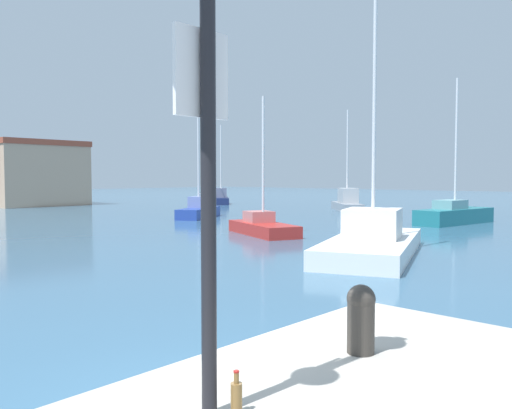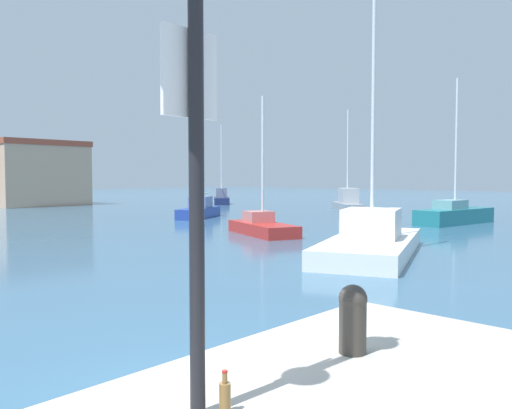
{
  "view_description": "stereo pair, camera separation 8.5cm",
  "coord_description": "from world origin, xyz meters",
  "px_view_note": "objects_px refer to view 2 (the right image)",
  "views": [
    {
      "loc": [
        -3.58,
        -4.2,
        2.62
      ],
      "look_at": [
        19.07,
        16.99,
        0.98
      ],
      "focal_mm": 36.39,
      "sensor_mm": 36.0,
      "label": 1
    },
    {
      "loc": [
        -3.52,
        -4.26,
        2.62
      ],
      "look_at": [
        19.07,
        16.99,
        0.98
      ],
      "focal_mm": 36.39,
      "sensor_mm": 36.0,
      "label": 2
    }
  ],
  "objects_px": {
    "sailboat_navy_center_channel": "(222,198)",
    "bottle": "(225,397)",
    "mooring_bollard": "(353,316)",
    "sailboat_red_far_left": "(262,226)",
    "sailboat_teal_mid_harbor": "(454,214)",
    "sailboat_blue_far_right": "(199,210)",
    "sailboat_white_behind_lamppost": "(372,240)",
    "sailboat_grey_near_pier": "(348,202)"
  },
  "relations": [
    {
      "from": "sailboat_teal_mid_harbor",
      "to": "sailboat_white_behind_lamppost",
      "type": "relative_size",
      "value": 0.75
    },
    {
      "from": "bottle",
      "to": "sailboat_teal_mid_harbor",
      "type": "height_order",
      "value": "sailboat_teal_mid_harbor"
    },
    {
      "from": "bottle",
      "to": "sailboat_blue_far_right",
      "type": "height_order",
      "value": "sailboat_blue_far_right"
    },
    {
      "from": "mooring_bollard",
      "to": "sailboat_red_far_left",
      "type": "xyz_separation_m",
      "value": [
        13.51,
        13.5,
        -1.0
      ]
    },
    {
      "from": "bottle",
      "to": "sailboat_white_behind_lamppost",
      "type": "height_order",
      "value": "sailboat_white_behind_lamppost"
    },
    {
      "from": "sailboat_teal_mid_harbor",
      "to": "sailboat_blue_far_right",
      "type": "bearing_deg",
      "value": 116.63
    },
    {
      "from": "sailboat_blue_far_right",
      "to": "sailboat_white_behind_lamppost",
      "type": "relative_size",
      "value": 0.62
    },
    {
      "from": "sailboat_teal_mid_harbor",
      "to": "sailboat_red_far_left",
      "type": "bearing_deg",
      "value": 159.52
    },
    {
      "from": "sailboat_navy_center_channel",
      "to": "bottle",
      "type": "bearing_deg",
      "value": -132.91
    },
    {
      "from": "bottle",
      "to": "sailboat_grey_near_pier",
      "type": "distance_m",
      "value": 37.75
    },
    {
      "from": "sailboat_blue_far_right",
      "to": "sailboat_white_behind_lamppost",
      "type": "height_order",
      "value": "sailboat_white_behind_lamppost"
    },
    {
      "from": "sailboat_white_behind_lamppost",
      "to": "sailboat_grey_near_pier",
      "type": "bearing_deg",
      "value": 35.18
    },
    {
      "from": "mooring_bollard",
      "to": "sailboat_blue_far_right",
      "type": "height_order",
      "value": "sailboat_blue_far_right"
    },
    {
      "from": "sailboat_red_far_left",
      "to": "sailboat_white_behind_lamppost",
      "type": "bearing_deg",
      "value": -106.87
    },
    {
      "from": "sailboat_teal_mid_harbor",
      "to": "sailboat_white_behind_lamppost",
      "type": "height_order",
      "value": "sailboat_white_behind_lamppost"
    },
    {
      "from": "sailboat_teal_mid_harbor",
      "to": "sailboat_white_behind_lamppost",
      "type": "distance_m",
      "value": 13.69
    },
    {
      "from": "sailboat_grey_near_pier",
      "to": "sailboat_white_behind_lamppost",
      "type": "relative_size",
      "value": 0.73
    },
    {
      "from": "sailboat_grey_near_pier",
      "to": "bottle",
      "type": "bearing_deg",
      "value": -147.98
    },
    {
      "from": "mooring_bollard",
      "to": "sailboat_blue_far_right",
      "type": "xyz_separation_m",
      "value": [
        17.91,
        23.06,
        -0.87
      ]
    },
    {
      "from": "mooring_bollard",
      "to": "sailboat_teal_mid_harbor",
      "type": "xyz_separation_m",
      "value": [
        24.83,
        9.28,
        -0.85
      ]
    },
    {
      "from": "sailboat_white_behind_lamppost",
      "to": "sailboat_navy_center_channel",
      "type": "bearing_deg",
      "value": 55.58
    },
    {
      "from": "sailboat_grey_near_pier",
      "to": "sailboat_red_far_left",
      "type": "height_order",
      "value": "sailboat_grey_near_pier"
    },
    {
      "from": "bottle",
      "to": "sailboat_red_far_left",
      "type": "distance_m",
      "value": 20.29
    },
    {
      "from": "sailboat_blue_far_right",
      "to": "sailboat_navy_center_channel",
      "type": "distance_m",
      "value": 17.14
    },
    {
      "from": "sailboat_teal_mid_harbor",
      "to": "sailboat_navy_center_channel",
      "type": "bearing_deg",
      "value": 77.13
    },
    {
      "from": "bottle",
      "to": "sailboat_white_behind_lamppost",
      "type": "bearing_deg",
      "value": 26.97
    },
    {
      "from": "sailboat_blue_far_right",
      "to": "sailboat_navy_center_channel",
      "type": "xyz_separation_m",
      "value": [
        12.69,
        11.52,
        0.04
      ]
    },
    {
      "from": "sailboat_grey_near_pier",
      "to": "sailboat_red_far_left",
      "type": "distance_m",
      "value": 18.11
    },
    {
      "from": "bottle",
      "to": "sailboat_white_behind_lamppost",
      "type": "relative_size",
      "value": 0.03
    },
    {
      "from": "bottle",
      "to": "sailboat_grey_near_pier",
      "type": "height_order",
      "value": "sailboat_grey_near_pier"
    },
    {
      "from": "sailboat_grey_near_pier",
      "to": "sailboat_blue_far_right",
      "type": "bearing_deg",
      "value": 166.12
    },
    {
      "from": "sailboat_grey_near_pier",
      "to": "sailboat_blue_far_right",
      "type": "xyz_separation_m",
      "value": [
        -12.51,
        3.09,
        -0.15
      ]
    },
    {
      "from": "mooring_bollard",
      "to": "sailboat_red_far_left",
      "type": "height_order",
      "value": "sailboat_red_far_left"
    },
    {
      "from": "sailboat_grey_near_pier",
      "to": "sailboat_teal_mid_harbor",
      "type": "height_order",
      "value": "sailboat_teal_mid_harbor"
    },
    {
      "from": "sailboat_navy_center_channel",
      "to": "mooring_bollard",
      "type": "bearing_deg",
      "value": -131.51
    },
    {
      "from": "mooring_bollard",
      "to": "sailboat_grey_near_pier",
      "type": "bearing_deg",
      "value": 33.29
    },
    {
      "from": "bottle",
      "to": "mooring_bollard",
      "type": "bearing_deg",
      "value": 1.4
    },
    {
      "from": "sailboat_blue_far_right",
      "to": "sailboat_red_far_left",
      "type": "height_order",
      "value": "sailboat_blue_far_right"
    },
    {
      "from": "sailboat_blue_far_right",
      "to": "bottle",
      "type": "bearing_deg",
      "value": -130.16
    },
    {
      "from": "sailboat_grey_near_pier",
      "to": "sailboat_navy_center_channel",
      "type": "relative_size",
      "value": 1.02
    },
    {
      "from": "sailboat_navy_center_channel",
      "to": "sailboat_white_behind_lamppost",
      "type": "bearing_deg",
      "value": -124.42
    },
    {
      "from": "sailboat_navy_center_channel",
      "to": "sailboat_red_far_left",
      "type": "relative_size",
      "value": 1.22
    }
  ]
}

